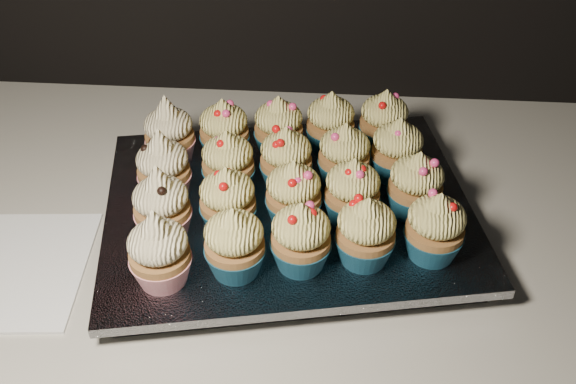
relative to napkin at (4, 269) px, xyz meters
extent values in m
cube|color=beige|center=(0.30, 0.11, -0.02)|extent=(2.44, 0.64, 0.04)
cube|color=white|center=(0.00, 0.00, 0.00)|extent=(0.20, 0.20, 0.00)
cube|color=black|center=(0.31, 0.10, 0.01)|extent=(0.44, 0.37, 0.02)
cube|color=silver|center=(0.31, 0.10, 0.03)|extent=(0.48, 0.41, 0.01)
cone|color=red|center=(0.19, -0.03, 0.05)|extent=(0.06, 0.06, 0.03)
ellipsoid|color=#FEE9B2|center=(0.19, -0.03, 0.09)|extent=(0.06, 0.06, 0.04)
cone|color=#FEE9B2|center=(0.19, -0.03, 0.11)|extent=(0.03, 0.03, 0.03)
cone|color=navy|center=(0.27, -0.01, 0.05)|extent=(0.06, 0.06, 0.03)
ellipsoid|color=#FFEC80|center=(0.27, -0.01, 0.09)|extent=(0.06, 0.06, 0.04)
cone|color=#FFEC80|center=(0.27, -0.01, 0.11)|extent=(0.03, 0.03, 0.02)
cone|color=navy|center=(0.33, 0.00, 0.05)|extent=(0.06, 0.06, 0.03)
ellipsoid|color=#FFEC80|center=(0.33, 0.00, 0.09)|extent=(0.06, 0.06, 0.04)
cone|color=#FFEC80|center=(0.33, 0.00, 0.11)|extent=(0.03, 0.03, 0.02)
cone|color=navy|center=(0.40, 0.01, 0.05)|extent=(0.06, 0.06, 0.03)
ellipsoid|color=#FFEC80|center=(0.40, 0.01, 0.09)|extent=(0.06, 0.06, 0.04)
cone|color=#FFEC80|center=(0.40, 0.01, 0.11)|extent=(0.03, 0.03, 0.02)
cone|color=navy|center=(0.47, 0.03, 0.05)|extent=(0.06, 0.06, 0.03)
ellipsoid|color=#FFEC80|center=(0.47, 0.03, 0.09)|extent=(0.06, 0.06, 0.04)
cone|color=#FFEC80|center=(0.47, 0.03, 0.11)|extent=(0.03, 0.03, 0.02)
cone|color=red|center=(0.18, 0.04, 0.05)|extent=(0.06, 0.06, 0.03)
ellipsoid|color=#FEE9B2|center=(0.18, 0.04, 0.09)|extent=(0.06, 0.06, 0.04)
cone|color=#FEE9B2|center=(0.18, 0.04, 0.11)|extent=(0.03, 0.03, 0.03)
cone|color=navy|center=(0.25, 0.05, 0.05)|extent=(0.06, 0.06, 0.03)
ellipsoid|color=#FFEC80|center=(0.25, 0.05, 0.09)|extent=(0.06, 0.06, 0.04)
cone|color=#FFEC80|center=(0.25, 0.05, 0.11)|extent=(0.03, 0.03, 0.02)
cone|color=navy|center=(0.32, 0.07, 0.05)|extent=(0.06, 0.06, 0.03)
ellipsoid|color=#FFEC80|center=(0.32, 0.07, 0.09)|extent=(0.06, 0.06, 0.04)
cone|color=#FFEC80|center=(0.32, 0.07, 0.11)|extent=(0.03, 0.03, 0.02)
cone|color=navy|center=(0.38, 0.08, 0.05)|extent=(0.06, 0.06, 0.03)
ellipsoid|color=#FFEC80|center=(0.38, 0.08, 0.09)|extent=(0.06, 0.06, 0.04)
cone|color=#FFEC80|center=(0.38, 0.08, 0.11)|extent=(0.03, 0.03, 0.02)
cone|color=navy|center=(0.46, 0.10, 0.05)|extent=(0.06, 0.06, 0.03)
ellipsoid|color=#FFEC80|center=(0.46, 0.10, 0.09)|extent=(0.06, 0.06, 0.04)
cone|color=#FFEC80|center=(0.46, 0.10, 0.11)|extent=(0.03, 0.03, 0.02)
cone|color=red|center=(0.17, 0.10, 0.05)|extent=(0.06, 0.06, 0.03)
ellipsoid|color=#FEE9B2|center=(0.17, 0.10, 0.09)|extent=(0.06, 0.06, 0.04)
cone|color=#FEE9B2|center=(0.17, 0.10, 0.11)|extent=(0.03, 0.03, 0.03)
cone|color=navy|center=(0.24, 0.12, 0.05)|extent=(0.06, 0.06, 0.03)
ellipsoid|color=#FFEC80|center=(0.24, 0.12, 0.09)|extent=(0.06, 0.06, 0.04)
cone|color=#FFEC80|center=(0.24, 0.12, 0.11)|extent=(0.03, 0.03, 0.02)
cone|color=navy|center=(0.31, 0.13, 0.05)|extent=(0.06, 0.06, 0.03)
ellipsoid|color=#FFEC80|center=(0.31, 0.13, 0.09)|extent=(0.06, 0.06, 0.04)
cone|color=#FFEC80|center=(0.31, 0.13, 0.11)|extent=(0.03, 0.03, 0.02)
cone|color=navy|center=(0.38, 0.15, 0.05)|extent=(0.06, 0.06, 0.03)
ellipsoid|color=#FFEC80|center=(0.38, 0.15, 0.09)|extent=(0.06, 0.06, 0.04)
cone|color=#FFEC80|center=(0.38, 0.15, 0.11)|extent=(0.03, 0.03, 0.02)
cone|color=navy|center=(0.44, 0.16, 0.05)|extent=(0.06, 0.06, 0.03)
ellipsoid|color=#FFEC80|center=(0.44, 0.16, 0.09)|extent=(0.06, 0.06, 0.04)
cone|color=#FFEC80|center=(0.44, 0.16, 0.11)|extent=(0.03, 0.03, 0.02)
cone|color=red|center=(0.16, 0.18, 0.05)|extent=(0.06, 0.06, 0.03)
ellipsoid|color=#FEE9B2|center=(0.16, 0.18, 0.09)|extent=(0.06, 0.06, 0.04)
cone|color=#FEE9B2|center=(0.16, 0.18, 0.11)|extent=(0.03, 0.03, 0.03)
cone|color=navy|center=(0.22, 0.19, 0.05)|extent=(0.06, 0.06, 0.03)
ellipsoid|color=#FFEC80|center=(0.22, 0.19, 0.09)|extent=(0.06, 0.06, 0.04)
cone|color=#FFEC80|center=(0.22, 0.19, 0.11)|extent=(0.03, 0.03, 0.02)
cone|color=navy|center=(0.29, 0.20, 0.05)|extent=(0.06, 0.06, 0.03)
ellipsoid|color=#FFEC80|center=(0.29, 0.20, 0.09)|extent=(0.06, 0.06, 0.04)
cone|color=#FFEC80|center=(0.29, 0.20, 0.11)|extent=(0.03, 0.03, 0.02)
cone|color=navy|center=(0.36, 0.22, 0.05)|extent=(0.06, 0.06, 0.03)
ellipsoid|color=#FFEC80|center=(0.36, 0.22, 0.09)|extent=(0.06, 0.06, 0.04)
cone|color=#FFEC80|center=(0.36, 0.22, 0.11)|extent=(0.03, 0.03, 0.02)
cone|color=navy|center=(0.43, 0.23, 0.05)|extent=(0.06, 0.06, 0.03)
ellipsoid|color=#FFEC80|center=(0.43, 0.23, 0.09)|extent=(0.06, 0.06, 0.04)
cone|color=#FFEC80|center=(0.43, 0.23, 0.11)|extent=(0.03, 0.03, 0.02)
camera|label=1|loc=(0.35, -0.48, 0.52)|focal=40.00mm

